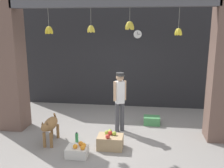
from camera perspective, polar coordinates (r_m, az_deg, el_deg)
name	(u,v)px	position (r m, az deg, el deg)	size (l,w,h in m)	color
ground_plane	(110,137)	(6.35, -0.48, -12.07)	(60.00, 60.00, 0.00)	gray
shop_back_wall	(121,58)	(8.46, 2.06, 6.05)	(6.66, 0.12, 3.35)	#232326
shop_pillar_left	(9,67)	(7.02, -22.42, 3.69)	(0.70, 0.60, 3.35)	brown
storefront_awning	(111,4)	(5.90, -0.32, 17.89)	(4.76, 0.28, 0.87)	#4C4C51
dog	(50,125)	(6.05, -13.95, -9.18)	(0.29, 0.95, 0.66)	olive
shopkeeper	(120,98)	(6.41, 1.80, -3.17)	(0.31, 0.30, 1.56)	#424247
fruit_crate_oranges	(78,151)	(5.50, -7.86, -14.91)	(0.45, 0.34, 0.30)	silver
fruit_crate_apples	(110,141)	(5.77, -0.41, -12.95)	(0.57, 0.40, 0.39)	tan
produce_box_green	(152,120)	(7.18, 9.07, -8.22)	(0.45, 0.33, 0.23)	#42844C
water_bottle	(77,137)	(6.13, -8.06, -12.00)	(0.07, 0.07, 0.24)	#38934C
wall_clock	(138,34)	(8.29, 5.88, 11.25)	(0.28, 0.03, 0.28)	black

